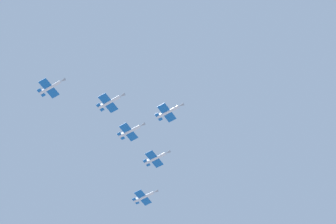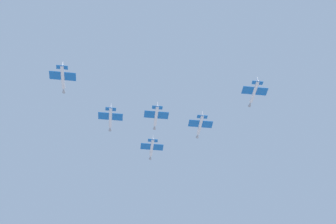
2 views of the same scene
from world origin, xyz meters
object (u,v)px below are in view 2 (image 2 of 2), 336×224
object	(u,v)px
jet_lead	(152,148)
jet_port_inner	(110,118)
jet_starboard_inner	(200,125)
jet_port_outer	(156,116)
jet_center_rear	(254,92)
jet_starboard_outer	(63,78)

from	to	relation	value
jet_lead	jet_port_inner	xyz separation A→B (m)	(15.83, -12.38, -0.63)
jet_port_inner	jet_starboard_inner	distance (m)	28.41
jet_port_inner	jet_port_outer	world-z (taller)	jet_port_outer
jet_port_outer	jet_center_rear	xyz separation A→B (m)	(9.24, 29.75, 0.99)
jet_port_inner	jet_starboard_outer	world-z (taller)	jet_starboard_outer
jet_port_inner	jet_port_outer	xyz separation A→B (m)	(-0.31, 14.27, 0.87)
jet_starboard_outer	jet_lead	bearing A→B (deg)	45.00
jet_center_rear	jet_port_inner	bearing A→B (deg)	161.57
jet_lead	jet_port_outer	xyz separation A→B (m)	(15.51, 1.90, 0.24)
jet_port_outer	jet_starboard_outer	bearing A→B (deg)	-155.77
jet_lead	jet_starboard_inner	world-z (taller)	jet_lead
jet_lead	jet_center_rear	world-z (taller)	jet_center_rear
jet_port_inner	jet_port_outer	distance (m)	14.30
jet_starboard_outer	jet_starboard_inner	bearing A→B (deg)	18.43
jet_lead	jet_center_rear	size ratio (longest dim) A/B	1.00
jet_center_rear	jet_starboard_outer	bearing A→B (deg)	-180.00
jet_port_inner	jet_center_rear	size ratio (longest dim) A/B	1.00
jet_starboard_outer	jet_center_rear	xyz separation A→B (m)	(-6.90, 56.40, 0.52)
jet_port_outer	jet_center_rear	bearing A→B (deg)	-24.23
jet_port_outer	jet_center_rear	world-z (taller)	jet_center_rear
jet_lead	jet_starboard_outer	xyz separation A→B (m)	(31.65, -24.75, 0.72)
jet_port_outer	jet_center_rear	distance (m)	31.17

